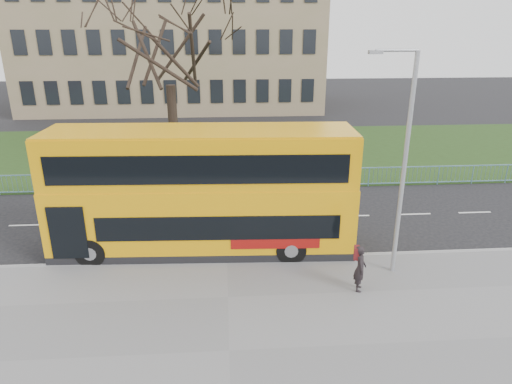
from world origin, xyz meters
TOP-DOWN VIEW (x-y plane):
  - ground at (0.00, 0.00)m, footprint 120.00×120.00m
  - pavement at (0.00, -6.75)m, footprint 80.00×10.50m
  - kerb at (0.00, -1.55)m, footprint 80.00×0.20m
  - grass_verge at (0.00, 14.30)m, footprint 80.00×15.40m
  - guard_railing at (0.00, 6.60)m, footprint 40.00×0.12m
  - bare_tree at (-3.00, 10.00)m, footprint 8.64×8.64m
  - civic_building at (-5.00, 35.00)m, footprint 30.00×15.00m
  - yellow_bus at (-0.89, -0.44)m, footprint 11.66×3.23m
  - pedestrian at (4.41, -3.97)m, footprint 0.52×0.67m
  - street_lamp at (5.90, -2.81)m, footprint 1.64×0.23m

SIDE VIEW (x-z plane):
  - ground at x=0.00m, z-range 0.00..0.00m
  - grass_verge at x=0.00m, z-range 0.00..0.08m
  - pavement at x=0.00m, z-range 0.00..0.12m
  - kerb at x=0.00m, z-range 0.00..0.14m
  - guard_railing at x=0.00m, z-range 0.00..1.10m
  - pedestrian at x=4.41m, z-range 0.12..1.74m
  - yellow_bus at x=-0.89m, z-range 0.18..5.02m
  - street_lamp at x=5.90m, z-range 0.49..8.22m
  - bare_tree at x=-3.00m, z-range 0.08..12.42m
  - civic_building at x=-5.00m, z-range 0.00..14.00m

